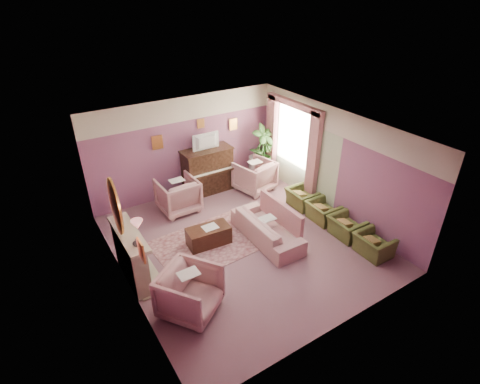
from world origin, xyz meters
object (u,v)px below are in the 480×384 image
floral_armchair_left (178,193)px  floral_armchair_front (190,290)px  olive_chair_a (374,242)px  coffee_table (209,236)px  television (207,141)px  olive_chair_b (347,224)px  olive_chair_c (323,209)px  sofa (267,224)px  side_table (257,167)px  floral_armchair_right (255,174)px  olive_chair_d (302,196)px  piano (208,171)px

floral_armchair_left → floral_armchair_front: bearing=-110.7°
floral_armchair_front → olive_chair_a: (4.21, -0.69, -0.17)m
coffee_table → floral_armchair_left: floral_armchair_left is taller
television → coffee_table: bearing=-118.5°
olive_chair_b → olive_chair_c: same height
television → sofa: bearing=-88.9°
side_table → television: bearing=-179.7°
coffee_table → olive_chair_b: bearing=-27.1°
olive_chair_a → sofa: bearing=133.9°
floral_armchair_right → olive_chair_c: floral_armchair_right is taller
floral_armchair_right → side_table: 0.85m
side_table → sofa: bearing=-120.5°
coffee_table → olive_chair_d: olive_chair_d is taller
floral_armchair_right → olive_chair_d: 1.58m
floral_armchair_right → olive_chair_d: floral_armchair_right is taller
coffee_table → olive_chair_a: olive_chair_a is taller
television → olive_chair_b: 4.32m
floral_armchair_right → olive_chair_a: 3.97m
floral_armchair_left → olive_chair_b: (2.93, -3.28, -0.17)m
side_table → piano: bearing=178.7°
olive_chair_c → side_table: 2.93m
floral_armchair_left → olive_chair_d: 3.36m
floral_armchair_right → coffee_table: bearing=-146.3°
olive_chair_a → olive_chair_d: same height
floral_armchair_left → olive_chair_d: floral_armchair_left is taller
floral_armchair_left → side_table: (2.89, 0.48, -0.16)m
olive_chair_c → olive_chair_d: (0.00, 0.82, 0.00)m
television → olive_chair_b: size_ratio=1.01×
television → sofa: television is taller
floral_armchair_front → olive_chair_b: (4.21, 0.13, -0.17)m
coffee_table → olive_chair_d: size_ratio=1.27×
olive_chair_b → olive_chair_d: (0.00, 1.64, 0.00)m
side_table → coffee_table: bearing=-142.6°
coffee_table → television: bearing=61.5°
floral_armchair_left → olive_chair_c: floral_armchair_left is taller
floral_armchair_front → television: bearing=57.6°
floral_armchair_right → olive_chair_c: size_ratio=1.30×
piano → floral_armchair_right: 1.38m
piano → coffee_table: (-1.21, -2.28, -0.43)m
floral_armchair_left → olive_chair_a: size_ratio=1.30×
sofa → olive_chair_b: 1.94m
olive_chair_d → floral_armchair_left: bearing=150.8°
olive_chair_c → olive_chair_d: bearing=90.0°
sofa → olive_chair_a: bearing=-46.1°
television → floral_armchair_front: 4.72m
floral_armchair_right → television: bearing=151.9°
floral_armchair_right → olive_chair_d: size_ratio=1.30×
floral_armchair_left → olive_chair_d: (2.93, -1.64, -0.17)m
piano → floral_armchair_right: piano is taller
television → olive_chair_a: (1.75, -4.56, -1.26)m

